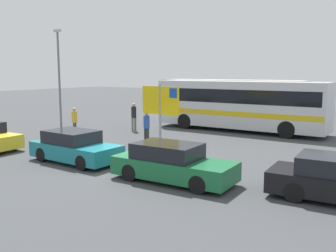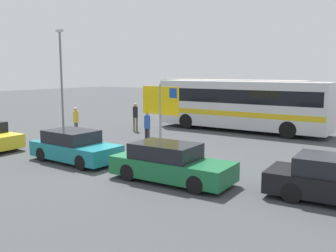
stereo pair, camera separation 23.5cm
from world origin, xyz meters
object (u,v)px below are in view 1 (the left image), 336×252
car_teal (75,147)px  car_green (172,163)px  pedestrian_near_sign (74,120)px  pedestrian_crossing_lot (134,115)px  bus_rear_coach (231,98)px  ferry_sign (161,103)px  bus_front_coach (240,103)px  pedestrian_by_bus (147,125)px

car_teal → car_green: bearing=0.3°
pedestrian_near_sign → pedestrian_crossing_lot: 3.86m
pedestrian_near_sign → bus_rear_coach: bearing=-137.1°
ferry_sign → bus_rear_coach: bearing=105.3°
bus_front_coach → car_teal: bus_front_coach is taller
pedestrian_crossing_lot → car_teal: bearing=150.4°
bus_rear_coach → car_teal: bus_rear_coach is taller
bus_front_coach → pedestrian_near_sign: size_ratio=6.33×
pedestrian_crossing_lot → pedestrian_by_bus: pedestrian_crossing_lot is taller
bus_front_coach → pedestrian_crossing_lot: bearing=-144.2°
car_teal → car_green: size_ratio=0.94×
ferry_sign → car_green: 5.05m
bus_rear_coach → car_teal: bearing=-90.4°
ferry_sign → pedestrian_crossing_lot: ferry_sign is taller
pedestrian_near_sign → pedestrian_crossing_lot: bearing=-138.3°
car_green → pedestrian_crossing_lot: 11.31m
bus_rear_coach → car_green: bearing=-72.8°
car_teal → pedestrian_crossing_lot: bearing=113.3°
pedestrian_crossing_lot → pedestrian_by_bus: 4.46m
pedestrian_by_bus → pedestrian_crossing_lot: bearing=-127.4°
bus_front_coach → ferry_sign: bearing=-93.1°
pedestrian_crossing_lot → bus_front_coach: bearing=-105.5°
bus_rear_coach → car_green: (4.83, -15.58, -1.15)m
bus_rear_coach → pedestrian_by_bus: size_ratio=6.23×
pedestrian_crossing_lot → ferry_sign: bearing=178.7°
bus_rear_coach → bus_front_coach: bearing=-58.4°
pedestrian_by_bus → pedestrian_near_sign: bearing=-79.1°
car_green → ferry_sign: bearing=127.4°
pedestrian_near_sign → pedestrian_by_bus: (4.88, 0.48, 0.02)m
car_teal → car_green: 4.96m
bus_rear_coach → pedestrian_near_sign: bus_rear_coach is taller
ferry_sign → car_green: (3.01, -3.69, -1.69)m
car_green → pedestrian_near_sign: size_ratio=2.52×
pedestrian_near_sign → pedestrian_by_bus: size_ratio=0.98×
bus_front_coach → pedestrian_by_bus: 7.36m
bus_front_coach → pedestrian_near_sign: bus_front_coach is taller
bus_rear_coach → car_teal: (-0.12, -15.47, -1.15)m
car_teal → ferry_sign: bearing=63.2°
car_green → pedestrian_by_bus: (-4.77, 4.91, 0.40)m
ferry_sign → pedestrian_near_sign: bearing=-179.8°
ferry_sign → pedestrian_crossing_lot: size_ratio=1.77×
bus_front_coach → ferry_sign: 8.23m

